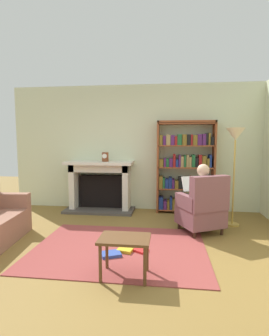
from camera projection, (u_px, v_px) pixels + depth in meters
ground at (115, 258)px, 3.39m from camera, size 14.00×14.00×0.00m
back_wall at (138, 148)px, 5.77m from camera, size 5.60×0.10×2.70m
area_rug at (120, 248)px, 3.69m from camera, size 2.40×1.80×0.01m
fireplace at (101, 184)px, 5.70m from camera, size 1.47×0.64×1.07m
mantel_clock at (105, 157)px, 5.52m from camera, size 0.14×0.14×0.19m
bookshelf at (185, 169)px, 5.47m from camera, size 1.19×0.32×1.91m
armchair_reading at (203, 208)px, 4.27m from camera, size 0.85×0.84×0.97m
seated_reader at (199, 195)px, 4.35m from camera, size 0.52×0.60×1.14m
side_table at (125, 244)px, 2.89m from camera, size 0.56×0.39×0.46m
scattered_books at (122, 252)px, 3.51m from camera, size 0.64×0.44×0.04m
floor_lamp at (235, 143)px, 4.56m from camera, size 0.32×0.32×1.73m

